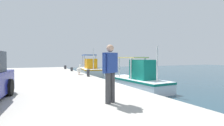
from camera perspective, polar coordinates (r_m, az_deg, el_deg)
quay_pier at (r=8.76m, az=-30.15°, el=-10.05°), size 36.00×10.00×0.80m
fishing_boat_nearest at (r=22.26m, az=-7.22°, el=-2.13°), size 6.40×2.90×3.24m
fishing_boat_second at (r=12.11m, az=8.21°, el=-5.47°), size 5.62×2.17×2.87m
pelican at (r=14.37m, az=-10.72°, el=-2.15°), size 0.93×0.66×0.82m
fisherman_standing at (r=5.18m, az=-0.61°, el=-2.49°), size 0.40×0.57×1.74m
mooring_bollard_nearest at (r=22.11m, az=-15.06°, el=-1.33°), size 0.28×0.28×0.44m
mooring_bollard_second at (r=18.40m, az=-13.07°, el=-1.98°), size 0.25×0.25×0.39m
mooring_bollard_third at (r=12.80m, az=-7.79°, el=-3.23°), size 0.21×0.21×0.52m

